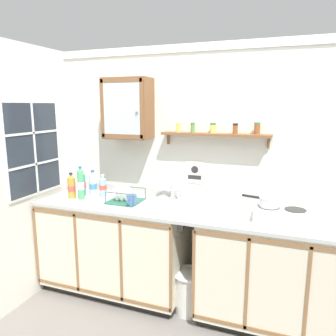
% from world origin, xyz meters
% --- Properties ---
extents(floor, '(5.92, 5.92, 0.00)m').
position_xyz_m(floor, '(0.00, 0.00, 0.00)').
color(floor, slate).
rests_on(floor, ground).
extents(back_wall, '(3.52, 0.07, 2.40)m').
position_xyz_m(back_wall, '(0.00, 0.77, 1.21)').
color(back_wall, silver).
rests_on(back_wall, ground).
extents(lower_cabinet_run, '(1.43, 0.63, 0.91)m').
position_xyz_m(lower_cabinet_run, '(-0.74, 0.43, 0.46)').
color(lower_cabinet_run, black).
rests_on(lower_cabinet_run, ground).
extents(lower_cabinet_run_right, '(1.30, 0.63, 0.91)m').
position_xyz_m(lower_cabinet_run_right, '(0.80, 0.43, 0.46)').
color(lower_cabinet_run_right, black).
rests_on(lower_cabinet_run_right, ground).
extents(countertop, '(2.88, 0.65, 0.03)m').
position_xyz_m(countertop, '(0.00, 0.43, 0.93)').
color(countertop, '#B2B2AD').
rests_on(countertop, lower_cabinet_run).
extents(backsplash, '(2.88, 0.02, 0.08)m').
position_xyz_m(backsplash, '(0.00, 0.73, 0.98)').
color(backsplash, '#B2B2AD').
rests_on(backsplash, countertop).
extents(sink, '(0.51, 0.47, 0.46)m').
position_xyz_m(sink, '(-0.20, 0.48, 0.92)').
color(sink, silver).
rests_on(sink, countertop).
extents(hot_plate_stove, '(0.42, 0.29, 0.10)m').
position_xyz_m(hot_plate_stove, '(0.80, 0.43, 0.99)').
color(hot_plate_stove, silver).
rests_on(hot_plate_stove, countertop).
extents(saucepan, '(0.31, 0.16, 0.08)m').
position_xyz_m(saucepan, '(0.69, 0.45, 1.08)').
color(saucepan, silver).
rests_on(saucepan, hot_plate_stove).
extents(bottle_soda_green_0, '(0.06, 0.06, 0.33)m').
position_xyz_m(bottle_soda_green_0, '(-1.07, 0.38, 1.09)').
color(bottle_soda_green_0, '#4CB266').
rests_on(bottle_soda_green_0, countertop).
extents(bottle_detergent_teal_1, '(0.08, 0.08, 0.27)m').
position_xyz_m(bottle_detergent_teal_1, '(-1.14, 0.49, 1.06)').
color(bottle_detergent_teal_1, teal).
rests_on(bottle_detergent_teal_1, countertop).
extents(bottle_water_blue_2, '(0.07, 0.07, 0.23)m').
position_xyz_m(bottle_water_blue_2, '(-0.91, 0.53, 1.04)').
color(bottle_water_blue_2, '#8CB7E0').
rests_on(bottle_water_blue_2, countertop).
extents(bottle_water_clear_3, '(0.07, 0.07, 0.26)m').
position_xyz_m(bottle_water_clear_3, '(-1.04, 0.55, 1.05)').
color(bottle_water_clear_3, silver).
rests_on(bottle_water_clear_3, countertop).
extents(bottle_juice_amber_4, '(0.08, 0.08, 0.26)m').
position_xyz_m(bottle_juice_amber_4, '(-1.18, 0.37, 1.06)').
color(bottle_juice_amber_4, gold).
rests_on(bottle_juice_amber_4, countertop).
extents(dish_rack, '(0.32, 0.28, 0.17)m').
position_xyz_m(dish_rack, '(-0.62, 0.44, 0.98)').
color(dish_rack, '#26664C').
rests_on(dish_rack, countertop).
extents(mug, '(0.09, 0.14, 0.10)m').
position_xyz_m(mug, '(-0.50, 0.35, 0.99)').
color(mug, '#3F6699').
rests_on(mug, countertop).
extents(wall_cabinet, '(0.46, 0.27, 0.58)m').
position_xyz_m(wall_cabinet, '(-0.66, 0.62, 1.82)').
color(wall_cabinet, brown).
extents(spice_shelf, '(0.99, 0.14, 0.23)m').
position_xyz_m(spice_shelf, '(0.20, 0.67, 1.60)').
color(spice_shelf, brown).
extents(warning_sign, '(0.15, 0.01, 0.21)m').
position_xyz_m(warning_sign, '(-0.01, 0.74, 1.21)').
color(warning_sign, silver).
extents(window, '(0.03, 0.70, 0.90)m').
position_xyz_m(window, '(-1.45, 0.20, 1.45)').
color(window, '#262D38').
extents(trash_bin, '(0.31, 0.31, 0.39)m').
position_xyz_m(trash_bin, '(0.06, 0.35, 0.20)').
color(trash_bin, silver).
rests_on(trash_bin, ground).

